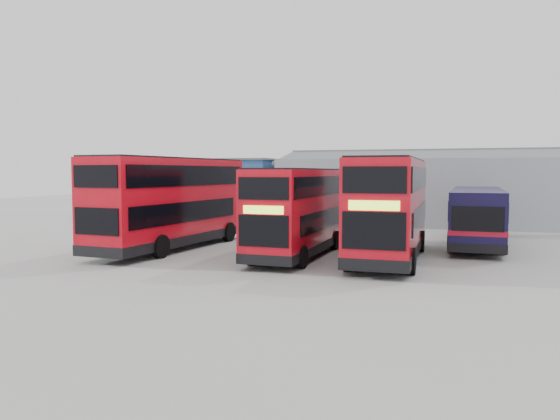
{
  "coord_description": "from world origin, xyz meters",
  "views": [
    {
      "loc": [
        6.35,
        -25.76,
        4.03
      ],
      "look_at": [
        -2.19,
        0.56,
        2.1
      ],
      "focal_mm": 35.0,
      "sensor_mm": 36.0,
      "label": 1
    }
  ],
  "objects_px": {
    "double_decker_left": "(171,204)",
    "single_decker_blue": "(477,217)",
    "maintenance_shed": "(479,190)",
    "panel_van": "(138,207)",
    "double_decker_right": "(390,209)",
    "double_decker_centre": "(300,212)",
    "office_block": "(214,189)"
  },
  "relations": [
    {
      "from": "maintenance_shed",
      "to": "single_decker_blue",
      "type": "distance_m",
      "value": 13.98
    },
    {
      "from": "double_decker_centre",
      "to": "single_decker_blue",
      "type": "relative_size",
      "value": 0.87
    },
    {
      "from": "double_decker_left",
      "to": "double_decker_right",
      "type": "xyz_separation_m",
      "value": [
        11.26,
        0.21,
        -0.06
      ]
    },
    {
      "from": "panel_van",
      "to": "maintenance_shed",
      "type": "bearing_deg",
      "value": 37.51
    },
    {
      "from": "double_decker_right",
      "to": "panel_van",
      "type": "xyz_separation_m",
      "value": [
        -20.83,
        11.6,
        -1.06
      ]
    },
    {
      "from": "single_decker_blue",
      "to": "double_decker_centre",
      "type": "bearing_deg",
      "value": 40.36
    },
    {
      "from": "single_decker_blue",
      "to": "maintenance_shed",
      "type": "bearing_deg",
      "value": -90.77
    },
    {
      "from": "maintenance_shed",
      "to": "double_decker_left",
      "type": "relative_size",
      "value": 2.66
    },
    {
      "from": "double_decker_left",
      "to": "single_decker_blue",
      "type": "height_order",
      "value": "double_decker_left"
    },
    {
      "from": "maintenance_shed",
      "to": "double_decker_centre",
      "type": "relative_size",
      "value": 3.05
    },
    {
      "from": "office_block",
      "to": "maintenance_shed",
      "type": "xyz_separation_m",
      "value": [
        22.0,
        2.01,
        0.02
      ]
    },
    {
      "from": "office_block",
      "to": "single_decker_blue",
      "type": "relative_size",
      "value": 1.07
    },
    {
      "from": "double_decker_centre",
      "to": "double_decker_right",
      "type": "height_order",
      "value": "double_decker_right"
    },
    {
      "from": "office_block",
      "to": "maintenance_shed",
      "type": "relative_size",
      "value": 0.4
    },
    {
      "from": "double_decker_right",
      "to": "panel_van",
      "type": "bearing_deg",
      "value": 150.53
    },
    {
      "from": "single_decker_blue",
      "to": "panel_van",
      "type": "height_order",
      "value": "single_decker_blue"
    },
    {
      "from": "double_decker_left",
      "to": "panel_van",
      "type": "relative_size",
      "value": 2.08
    },
    {
      "from": "single_decker_blue",
      "to": "double_decker_right",
      "type": "bearing_deg",
      "value": 59.32
    },
    {
      "from": "single_decker_blue",
      "to": "panel_van",
      "type": "bearing_deg",
      "value": -10.4
    },
    {
      "from": "double_decker_right",
      "to": "panel_van",
      "type": "relative_size",
      "value": 2.0
    },
    {
      "from": "office_block",
      "to": "single_decker_blue",
      "type": "xyz_separation_m",
      "value": [
        21.44,
        -11.92,
        -1.05
      ]
    },
    {
      "from": "double_decker_left",
      "to": "double_decker_centre",
      "type": "distance_m",
      "value": 7.02
    },
    {
      "from": "double_decker_centre",
      "to": "single_decker_blue",
      "type": "bearing_deg",
      "value": 40.16
    },
    {
      "from": "double_decker_left",
      "to": "single_decker_blue",
      "type": "relative_size",
      "value": 1.0
    },
    {
      "from": "double_decker_right",
      "to": "single_decker_blue",
      "type": "distance_m",
      "value": 7.54
    },
    {
      "from": "double_decker_left",
      "to": "panel_van",
      "type": "bearing_deg",
      "value": -46.15
    },
    {
      "from": "maintenance_shed",
      "to": "panel_van",
      "type": "distance_m",
      "value": 26.87
    },
    {
      "from": "maintenance_shed",
      "to": "double_decker_centre",
      "type": "height_order",
      "value": "maintenance_shed"
    },
    {
      "from": "office_block",
      "to": "panel_van",
      "type": "distance_m",
      "value": 7.6
    },
    {
      "from": "maintenance_shed",
      "to": "double_decker_left",
      "type": "bearing_deg",
      "value": -127.68
    },
    {
      "from": "office_block",
      "to": "double_decker_left",
      "type": "height_order",
      "value": "office_block"
    },
    {
      "from": "maintenance_shed",
      "to": "double_decker_left",
      "type": "distance_m",
      "value": 25.89
    }
  ]
}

